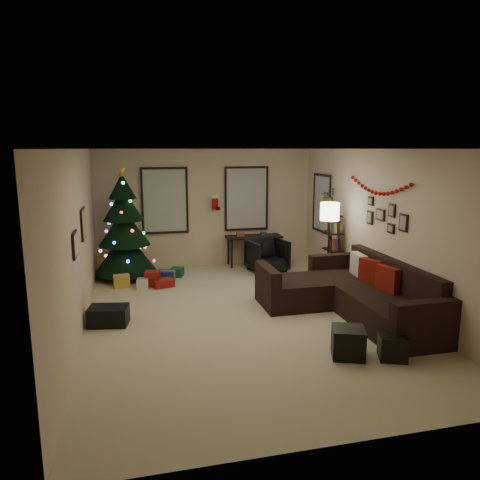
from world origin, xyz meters
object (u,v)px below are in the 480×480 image
desk_chair (267,255)px  bookshelf (334,244)px  sofa (353,296)px  christmas_tree (124,232)px  desk (254,239)px

desk_chair → bookshelf: 1.59m
sofa → christmas_tree: bearing=139.5°
sofa → desk_chair: (-0.61, 2.89, 0.07)m
christmas_tree → desk: size_ratio=1.85×
bookshelf → christmas_tree: bearing=162.6°
sofa → desk_chair: sofa is taller
christmas_tree → sofa: 4.87m
desk_chair → bookshelf: bearing=-54.9°
sofa → desk: (-0.74, 3.54, 0.32)m
sofa → bookshelf: bearing=74.9°
christmas_tree → desk: 2.98m
sofa → desk: bearing=101.8°
sofa → desk_chair: size_ratio=4.10×
desk → desk_chair: (0.13, -0.65, -0.25)m
christmas_tree → desk_chair: christmas_tree is taller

